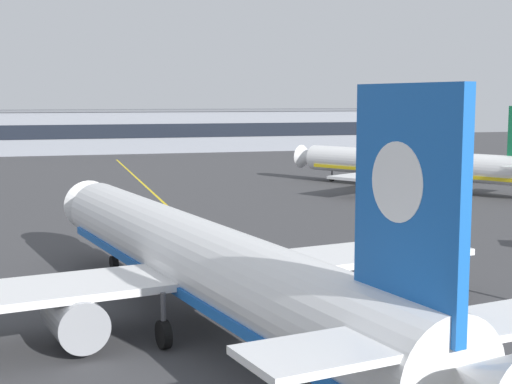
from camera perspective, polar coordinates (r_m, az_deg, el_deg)
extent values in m
cube|color=yellow|center=(52.52, -2.17, -5.23)|extent=(3.63, 179.97, 0.01)
cylinder|color=white|center=(36.78, -4.32, -5.03)|extent=(10.51, 36.07, 3.80)
cone|color=white|center=(54.82, -12.19, -1.15)|extent=(4.03, 3.23, 3.61)
cube|color=blue|center=(37.01, -4.31, -6.61)|extent=(9.89, 33.23, 0.44)
cube|color=black|center=(52.91, -11.67, -0.70)|extent=(3.01, 1.62, 0.60)
cube|color=white|center=(37.51, -4.67, -6.13)|extent=(32.33, 10.74, 0.36)
cylinder|color=gray|center=(35.05, -13.54, -9.31)|extent=(2.94, 3.97, 2.30)
cylinder|color=black|center=(36.79, -14.23, -8.55)|extent=(1.95, 0.54, 1.95)
cylinder|color=gray|center=(39.67, 4.28, -7.20)|extent=(2.94, 3.97, 2.30)
cylinder|color=black|center=(41.21, 2.93, -6.65)|extent=(1.95, 0.54, 1.95)
cube|color=blue|center=(22.47, 11.42, -1.14)|extent=(1.30, 4.79, 7.20)
cylinder|color=white|center=(22.61, 10.99, 0.76)|extent=(0.88, 2.44, 2.40)
cube|color=white|center=(22.84, 12.14, -10.55)|extent=(11.33, 4.82, 0.24)
cylinder|color=#4C4C51|center=(50.60, -10.71, -4.12)|extent=(0.24, 0.24, 1.60)
cylinder|color=black|center=(50.81, -10.68, -5.26)|extent=(0.56, 0.96, 0.90)
cylinder|color=#4C4C51|center=(34.47, -7.02, -8.85)|extent=(0.24, 0.24, 1.60)
cylinder|color=black|center=(34.80, -6.99, -10.63)|extent=(0.64, 1.35, 1.30)
cylinder|color=#4C4C51|center=(36.51, 0.73, -7.89)|extent=(0.24, 0.24, 1.60)
cylinder|color=black|center=(36.81, 0.73, -9.58)|extent=(0.64, 1.35, 1.30)
cylinder|color=white|center=(95.33, 11.93, 2.07)|extent=(19.09, 29.36, 3.38)
cone|color=white|center=(105.27, 3.93, 2.67)|extent=(3.94, 3.62, 3.21)
cube|color=gold|center=(95.41, 11.92, 1.52)|extent=(17.74, 27.11, 0.39)
cube|color=black|center=(104.17, 4.65, 2.94)|extent=(2.68, 2.13, 0.53)
cube|color=white|center=(95.67, 11.65, 1.64)|extent=(26.74, 18.06, 0.32)
cylinder|color=gray|center=(90.67, 10.27, 0.69)|extent=(3.38, 3.80, 2.05)
cylinder|color=black|center=(91.57, 9.41, 0.77)|extent=(1.58, 1.02, 1.74)
cylinder|color=gray|center=(100.05, 13.73, 1.19)|extent=(3.38, 3.80, 2.05)
cylinder|color=black|center=(100.87, 12.92, 1.26)|extent=(1.58, 1.02, 1.74)
cylinder|color=#4C4C51|center=(102.78, 5.76, 1.54)|extent=(0.21, 0.21, 1.42)
cylinder|color=black|center=(102.87, 5.75, 1.03)|extent=(0.71, 0.87, 0.80)
cylinder|color=#4C4C51|center=(92.58, 12.10, 0.97)|extent=(0.21, 0.21, 1.42)
cylinder|color=black|center=(92.69, 12.08, 0.35)|extent=(0.89, 1.18, 1.16)
cylinder|color=#4C4C51|center=(96.55, 13.52, 1.18)|extent=(0.21, 0.21, 1.42)
cylinder|color=black|center=(96.65, 13.51, 0.59)|extent=(0.89, 1.18, 1.16)
cone|color=orange|center=(52.84, -7.08, -4.90)|extent=(0.36, 0.36, 0.55)
cylinder|color=white|center=(52.83, -7.08, -4.88)|extent=(0.23, 0.23, 0.07)
cube|color=orange|center=(52.89, -7.08, -5.18)|extent=(0.44, 0.44, 0.03)
cube|color=gray|center=(159.23, -14.46, 4.37)|extent=(164.79, 12.00, 8.47)
cube|color=black|center=(153.17, -14.39, 4.42)|extent=(158.20, 0.12, 2.80)
cube|color=#595C63|center=(159.09, -14.51, 5.96)|extent=(165.19, 12.40, 0.40)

